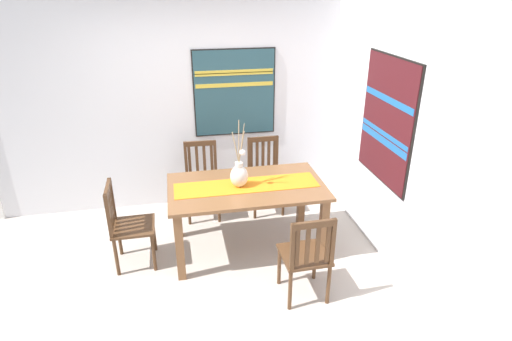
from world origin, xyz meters
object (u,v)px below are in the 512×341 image
at_px(centerpiece_vase, 239,175).
at_px(chair_0, 265,174).
at_px(dining_table, 247,196).
at_px(painting_on_side_wall, 387,121).
at_px(chair_2, 307,255).
at_px(chair_1, 202,179).
at_px(chair_3, 126,223).
at_px(painting_on_back_wall, 235,93).

bearing_deg(centerpiece_vase, chair_0, 61.79).
distance_m(dining_table, painting_on_side_wall, 1.60).
xyz_separation_m(chair_2, painting_on_side_wall, (1.00, 0.68, 0.98)).
distance_m(chair_1, chair_3, 1.22).
relative_size(chair_1, painting_on_back_wall, 0.87).
relative_size(centerpiece_vase, chair_1, 0.75).
xyz_separation_m(dining_table, painting_on_side_wall, (1.38, -0.20, 0.79)).
bearing_deg(painting_on_back_wall, chair_3, -136.40).
bearing_deg(chair_3, painting_on_side_wall, -3.90).
relative_size(centerpiece_vase, painting_on_back_wall, 0.65).
bearing_deg(painting_on_back_wall, centerpiece_vase, -97.05).
xyz_separation_m(painting_on_back_wall, painting_on_side_wall, (1.30, -1.43, -0.00)).
xyz_separation_m(chair_0, chair_1, (-0.79, 0.01, -0.01)).
xyz_separation_m(dining_table, painting_on_back_wall, (0.08, 1.22, 0.80)).
bearing_deg(chair_1, centerpiece_vase, -69.34).
relative_size(chair_0, chair_1, 1.00).
bearing_deg(painting_on_side_wall, chair_2, -145.56).
height_order(chair_1, chair_2, chair_1).
bearing_deg(painting_on_side_wall, chair_1, 149.12).
relative_size(chair_0, painting_on_back_wall, 0.87).
bearing_deg(chair_0, chair_3, -151.51).
bearing_deg(chair_3, chair_1, 46.92).
bearing_deg(chair_0, centerpiece_vase, -118.21).
bearing_deg(dining_table, chair_2, -66.79).
distance_m(dining_table, chair_1, 0.97).
bearing_deg(chair_2, painting_on_back_wall, 98.23).
height_order(centerpiece_vase, chair_2, centerpiece_vase).
bearing_deg(centerpiece_vase, dining_table, 7.15).
bearing_deg(painting_on_back_wall, chair_0, -49.83).
height_order(chair_0, chair_2, chair_0).
xyz_separation_m(dining_table, centerpiece_vase, (-0.08, -0.01, 0.26)).
bearing_deg(chair_3, chair_0, 28.49).
relative_size(dining_table, chair_3, 1.78).
distance_m(chair_3, painting_on_back_wall, 2.06).
height_order(chair_2, painting_on_side_wall, painting_on_side_wall).
distance_m(chair_0, chair_1, 0.79).
relative_size(painting_on_back_wall, painting_on_side_wall, 0.85).
height_order(chair_0, chair_1, chair_0).
relative_size(dining_table, chair_1, 1.74).
relative_size(chair_3, painting_on_back_wall, 0.85).
bearing_deg(chair_2, chair_1, 114.20).
bearing_deg(chair_2, centerpiece_vase, 117.52).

